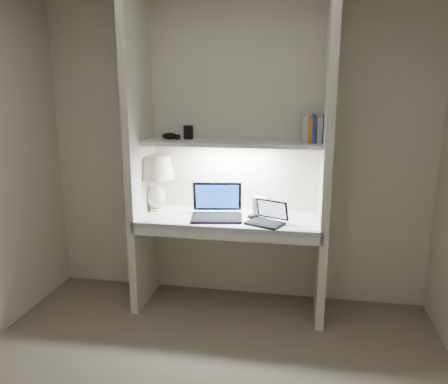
% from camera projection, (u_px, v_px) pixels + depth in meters
% --- Properties ---
extents(back_wall, '(3.20, 0.01, 2.50)m').
position_uv_depth(back_wall, '(235.00, 153.00, 3.63)').
color(back_wall, beige).
rests_on(back_wall, floor).
extents(alcove_panel_left, '(0.06, 0.55, 2.50)m').
position_uv_depth(alcove_panel_left, '(140.00, 155.00, 3.49)').
color(alcove_panel_left, beige).
rests_on(alcove_panel_left, floor).
extents(alcove_panel_right, '(0.06, 0.55, 2.50)m').
position_uv_depth(alcove_panel_right, '(326.00, 160.00, 3.24)').
color(alcove_panel_right, beige).
rests_on(alcove_panel_right, floor).
extents(desk, '(1.40, 0.55, 0.04)m').
position_uv_depth(desk, '(230.00, 220.00, 3.48)').
color(desk, white).
rests_on(desk, alcove_panel_left).
extents(desk_apron, '(1.46, 0.03, 0.10)m').
position_uv_depth(desk_apron, '(224.00, 233.00, 3.24)').
color(desk_apron, silver).
rests_on(desk_apron, desk).
extents(shelf, '(1.40, 0.36, 0.03)m').
position_uv_depth(shelf, '(232.00, 143.00, 3.44)').
color(shelf, silver).
rests_on(shelf, back_wall).
extents(strip_light, '(0.60, 0.04, 0.02)m').
position_uv_depth(strip_light, '(232.00, 146.00, 3.44)').
color(strip_light, white).
rests_on(strip_light, shelf).
extents(table_lamp, '(0.32, 0.32, 0.46)m').
position_uv_depth(table_lamp, '(155.00, 174.00, 3.61)').
color(table_lamp, white).
rests_on(table_lamp, desk).
extents(laptop_main, '(0.44, 0.40, 0.26)m').
position_uv_depth(laptop_main, '(217.00, 210.00, 3.48)').
color(laptop_main, black).
rests_on(laptop_main, desk).
extents(laptop_netbook, '(0.34, 0.32, 0.17)m').
position_uv_depth(laptop_netbook, '(268.00, 218.00, 3.31)').
color(laptop_netbook, black).
rests_on(laptop_netbook, desk).
extents(speaker, '(0.13, 0.11, 0.16)m').
position_uv_depth(speaker, '(261.00, 206.00, 3.50)').
color(speaker, silver).
rests_on(speaker, desk).
extents(mouse, '(0.10, 0.07, 0.03)m').
position_uv_depth(mouse, '(253.00, 216.00, 3.44)').
color(mouse, black).
rests_on(mouse, desk).
extents(cable_coil, '(0.13, 0.13, 0.01)m').
position_uv_depth(cable_coil, '(276.00, 215.00, 3.51)').
color(cable_coil, black).
rests_on(cable_coil, desk).
extents(sticky_note, '(0.07, 0.07, 0.00)m').
position_uv_depth(sticky_note, '(154.00, 212.00, 3.62)').
color(sticky_note, '#F8FF35').
rests_on(sticky_note, desk).
extents(book_row, '(0.20, 0.14, 0.22)m').
position_uv_depth(book_row, '(316.00, 129.00, 3.33)').
color(book_row, '#B8B8B8').
rests_on(book_row, shelf).
extents(shelf_box, '(0.07, 0.06, 0.11)m').
position_uv_depth(shelf_box, '(188.00, 132.00, 3.56)').
color(shelf_box, black).
rests_on(shelf_box, shelf).
extents(shelf_gadget, '(0.15, 0.12, 0.05)m').
position_uv_depth(shelf_gadget, '(170.00, 136.00, 3.55)').
color(shelf_gadget, black).
rests_on(shelf_gadget, shelf).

